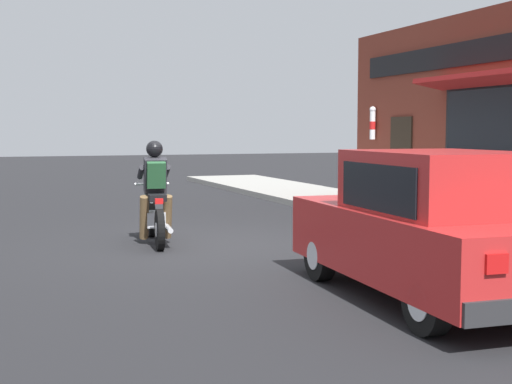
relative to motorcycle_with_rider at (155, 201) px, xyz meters
name	(u,v)px	position (x,y,z in m)	size (l,w,h in m)	color
ground_plane	(211,245)	(0.77, -0.43, -0.68)	(80.00, 80.00, 0.00)	black
sidewalk_curb	(378,209)	(5.53, 2.57, -0.61)	(2.60, 22.00, 0.14)	#9E9B93
storefront_building	(485,114)	(7.06, 0.99, 1.43)	(1.25, 9.70, 4.20)	maroon
motorcycle_with_rider	(155,201)	(0.00, 0.00, 0.00)	(0.63, 2.02, 1.62)	black
car_hatchback	(431,228)	(1.85, -4.73, 0.09)	(1.85, 3.87, 1.57)	black
traffic_cone	(489,209)	(5.64, -0.97, -0.25)	(0.36, 0.36, 0.60)	black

